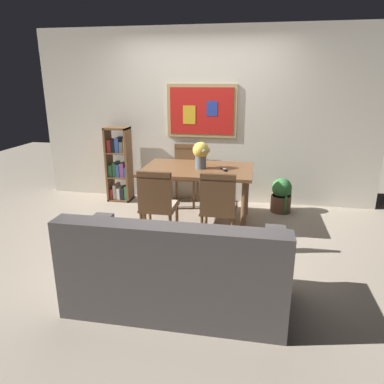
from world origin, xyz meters
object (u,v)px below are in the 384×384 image
at_px(potted_ivy, 281,195).
at_px(flower_vase, 201,153).
at_px(dining_chair_far_left, 186,169).
at_px(bookshelf, 119,167).
at_px(leather_couch, 176,272).
at_px(dining_table, 198,175).
at_px(dining_chair_near_left, 157,202).
at_px(dining_chair_near_right, 218,204).
at_px(tv_remote, 224,169).

bearing_deg(potted_ivy, flower_vase, -150.22).
relative_size(dining_chair_far_left, bookshelf, 0.78).
xyz_separation_m(leather_couch, potted_ivy, (1.00, 2.50, -0.06)).
bearing_deg(dining_table, dining_chair_near_left, -113.04).
distance_m(dining_table, dining_chair_far_left, 0.82).
distance_m(dining_chair_near_right, potted_ivy, 1.60).
height_order(dining_chair_far_left, dining_chair_near_left, same).
bearing_deg(dining_chair_near_right, bookshelf, 139.72).
height_order(leather_couch, potted_ivy, leather_couch).
xyz_separation_m(dining_chair_far_left, bookshelf, (-1.05, -0.05, 0.01)).
height_order(dining_table, dining_chair_near_right, dining_chair_near_right).
bearing_deg(dining_chair_near_left, flower_vase, 64.01).
relative_size(dining_table, tv_remote, 8.88).
distance_m(dining_chair_far_left, dining_chair_near_right, 1.65).
height_order(dining_chair_near_left, potted_ivy, dining_chair_near_left).
distance_m(dining_chair_far_left, tv_remote, 1.06).
height_order(leather_couch, tv_remote, leather_couch).
bearing_deg(leather_couch, dining_chair_near_left, 112.84).
xyz_separation_m(dining_table, flower_vase, (0.04, -0.01, 0.30)).
relative_size(dining_chair_far_left, tv_remote, 5.67).
bearing_deg(leather_couch, tv_remote, 83.20).
bearing_deg(tv_remote, flower_vase, 172.07).
height_order(dining_table, potted_ivy, dining_table).
relative_size(dining_chair_far_left, dining_chair_near_left, 1.00).
bearing_deg(dining_chair_far_left, leather_couch, -80.51).
relative_size(dining_chair_far_left, flower_vase, 2.64).
height_order(dining_chair_near_left, leather_couch, dining_chair_near_left).
relative_size(dining_chair_near_right, potted_ivy, 1.81).
bearing_deg(dining_table, dining_chair_far_left, 112.43).
distance_m(dining_chair_near_left, bookshelf, 1.81).
height_order(dining_chair_far_left, bookshelf, bookshelf).
xyz_separation_m(bookshelf, potted_ivy, (2.50, -0.09, -0.30)).
distance_m(potted_ivy, tv_remote, 1.15).
bearing_deg(potted_ivy, leather_couch, -111.85).
xyz_separation_m(potted_ivy, flower_vase, (-1.09, -0.62, 0.71)).
xyz_separation_m(dining_table, dining_chair_far_left, (-0.31, 0.75, -0.12)).
bearing_deg(bookshelf, tv_remote, -23.85).
distance_m(dining_chair_far_left, leather_couch, 2.69).
relative_size(dining_chair_far_left, dining_chair_near_right, 1.00).
bearing_deg(flower_vase, potted_ivy, 29.78).
xyz_separation_m(dining_table, dining_chair_near_left, (-0.33, -0.78, -0.12)).
xyz_separation_m(dining_chair_far_left, potted_ivy, (1.45, -0.14, -0.29)).
distance_m(dining_table, dining_chair_near_left, 0.86).
distance_m(dining_chair_far_left, potted_ivy, 1.48).
bearing_deg(dining_chair_near_right, tv_remote, 90.72).
distance_m(dining_chair_near_left, tv_remote, 1.03).
bearing_deg(tv_remote, dining_table, 171.46).
height_order(flower_vase, tv_remote, flower_vase).
height_order(bookshelf, potted_ivy, bookshelf).
bearing_deg(dining_chair_near_right, dining_table, 115.43).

